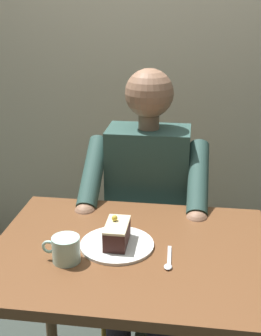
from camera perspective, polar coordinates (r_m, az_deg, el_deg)
name	(u,v)px	position (r m, az deg, el deg)	size (l,w,h in m)	color
cafe_rear_panel	(164,6)	(2.65, 4.28, 19.66)	(6.40, 0.12, 3.00)	beige
dining_table	(130,274)	(1.60, 0.00, -13.27)	(0.94, 0.72, 0.76)	brown
chair	(149,227)	(2.24, 2.37, -7.49)	(0.42, 0.42, 0.89)	brown
seated_person	(146,210)	(2.02, 1.95, -5.37)	(0.53, 0.58, 1.27)	#2D4C46
dessert_plate	(117,245)	(1.55, -1.70, -9.63)	(0.25, 0.25, 0.01)	white
cake_slice	(117,233)	(1.53, -1.72, -8.24)	(0.07, 0.14, 0.09)	#3B1E1A
coffee_cup	(66,249)	(1.47, -8.18, -10.05)	(0.12, 0.09, 0.08)	silver
dessert_spoon	(169,261)	(1.47, 4.83, -11.65)	(0.03, 0.14, 0.01)	silver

